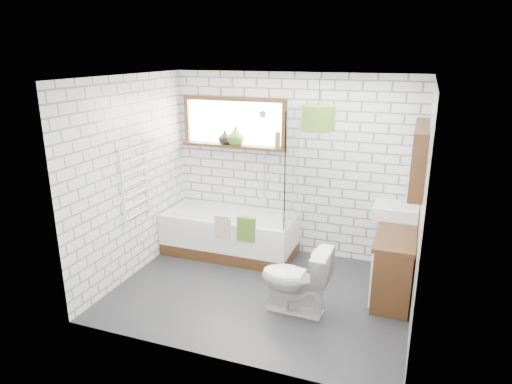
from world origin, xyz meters
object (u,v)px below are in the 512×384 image
(vanity, at_px, (395,260))
(basin, at_px, (396,211))
(toilet, at_px, (295,279))
(pendant, at_px, (318,118))
(bathtub, at_px, (230,233))

(vanity, relative_size, basin, 2.54)
(basin, relative_size, toilet, 0.69)
(basin, xyz_separation_m, pendant, (-0.82, -0.96, 1.24))
(vanity, xyz_separation_m, pendant, (-0.88, -0.54, 1.71))
(basin, bearing_deg, pendant, -130.46)
(pendant, bearing_deg, toilet, -109.40)
(vanity, height_order, pendant, pendant)
(vanity, height_order, toilet, vanity)
(toilet, relative_size, pendant, 2.22)
(bathtub, xyz_separation_m, basin, (2.20, 0.13, 0.56))
(bathtub, bearing_deg, toilet, -42.33)
(bathtub, relative_size, pendant, 5.22)
(bathtub, height_order, toilet, toilet)
(vanity, bearing_deg, basin, 98.12)
(bathtub, bearing_deg, pendant, -31.05)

